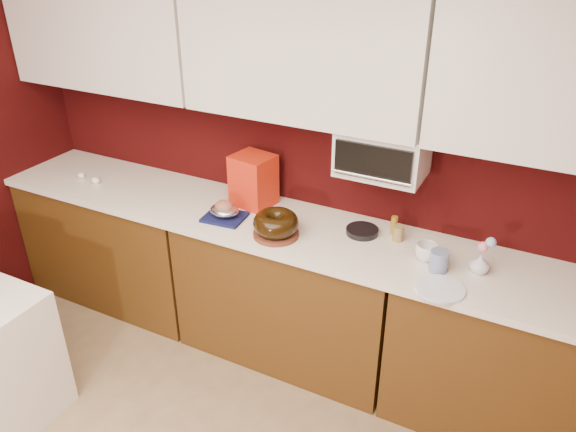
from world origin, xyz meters
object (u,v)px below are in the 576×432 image
Objects in this scene: foil_ham_nest at (224,210)px; flower_vase at (480,262)px; toaster_oven at (383,152)px; pandoro_box at (253,180)px; coffee_mug at (427,251)px; bundt_cake at (276,223)px; blue_jar at (439,261)px.

flower_vase reaches higher than foil_ham_nest.
pandoro_box is (-0.78, -0.02, -0.32)m from toaster_oven.
coffee_mug reaches higher than foil_ham_nest.
flower_vase is (1.37, -0.15, -0.10)m from pandoro_box.
flower_vase is (0.59, -0.16, -0.42)m from toaster_oven.
toaster_oven is at bearing 32.32° from bundt_cake.
toaster_oven reaches higher than coffee_mug.
bundt_cake is 2.17× the size of flower_vase.
toaster_oven is 0.74m from flower_vase.
bundt_cake is (-0.48, -0.30, -0.39)m from toaster_oven.
foil_ham_nest is at bearing -93.39° from pandoro_box.
blue_jar is at bearing -30.37° from toaster_oven.
blue_jar is (1.24, 0.02, 0.00)m from foil_ham_nest.
pandoro_box reaches higher than flower_vase.
coffee_mug is at bearing -178.54° from flower_vase.
pandoro_box is 1.12m from coffee_mug.
foil_ham_nest is at bearing -175.42° from coffee_mug.
bundt_cake is 0.81m from coffee_mug.
bundt_cake is at bearing -6.26° from foil_ham_nest.
pandoro_box reaches higher than foil_ham_nest.
blue_jar is 0.95× the size of flower_vase.
blue_jar is at bearing -157.85° from flower_vase.
foil_ham_nest is at bearing -162.64° from toaster_oven.
toaster_oven is 2.56× the size of foil_ham_nest.
coffee_mug is at bearing 4.58° from foil_ham_nest.
blue_jar is (0.08, -0.07, -0.00)m from coffee_mug.
foil_ham_nest is 1.24m from blue_jar.
foil_ham_nest is (-0.84, -0.26, -0.42)m from toaster_oven.
bundt_cake reaches higher than coffee_mug.
toaster_oven reaches higher than blue_jar.
pandoro_box is (0.06, 0.25, 0.10)m from foil_ham_nest.
toaster_oven is 1.43× the size of pandoro_box.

